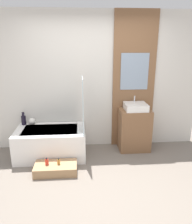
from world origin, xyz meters
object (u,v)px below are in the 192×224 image
object	(u,v)px
vase_round_light	(32,121)
bottle_soap_secondary	(59,162)
sink	(136,107)
wooden_step_bench	(56,168)
bottle_soap_primary	(47,162)
vase_tall_dark	(24,120)
bathtub	(51,142)

from	to	relation	value
vase_round_light	bottle_soap_secondary	world-z (taller)	vase_round_light
sink	bottle_soap_secondary	xyz separation A→B (m)	(-1.41, -0.74, -0.68)
wooden_step_bench	sink	distance (m)	1.82
wooden_step_bench	bottle_soap_primary	size ratio (longest dim) A/B	5.62
vase_tall_dark	bottle_soap_primary	xyz separation A→B (m)	(0.53, -0.88, -0.42)
wooden_step_bench	bottle_soap_secondary	xyz separation A→B (m)	(0.05, 0.00, 0.12)
wooden_step_bench	vase_round_light	xyz separation A→B (m)	(-0.50, 0.85, 0.52)
wooden_step_bench	bottle_soap_secondary	world-z (taller)	bottle_soap_secondary
sink	bottle_soap_primary	bearing A→B (deg)	-155.17
bathtub	wooden_step_bench	size ratio (longest dim) A/B	1.84
sink	vase_tall_dark	distance (m)	2.14
vase_round_light	sink	bearing A→B (deg)	-3.35
vase_tall_dark	vase_round_light	size ratio (longest dim) A/B	1.82
bottle_soap_secondary	vase_round_light	bearing A→B (deg)	123.03
sink	bottle_soap_primary	world-z (taller)	sink
sink	vase_round_light	size ratio (longest dim) A/B	3.05
bottle_soap_primary	sink	bearing A→B (deg)	24.83
bottle_soap_primary	bottle_soap_secondary	world-z (taller)	bottle_soap_primary
vase_tall_dark	bottle_soap_primary	size ratio (longest dim) A/B	2.03
vase_round_light	bottle_soap_secondary	distance (m)	1.09
vase_tall_dark	vase_round_light	bearing A→B (deg)	-8.69
wooden_step_bench	vase_tall_dark	size ratio (longest dim) A/B	2.77
sink	vase_round_light	distance (m)	1.98
bottle_soap_primary	bottle_soap_secondary	distance (m)	0.19
sink	bottle_soap_primary	xyz separation A→B (m)	(-1.59, -0.74, -0.67)
wooden_step_bench	vase_tall_dark	xyz separation A→B (m)	(-0.66, 0.88, 0.55)
vase_tall_dark	bathtub	bearing A→B (deg)	-28.58
sink	bottle_soap_primary	size ratio (longest dim) A/B	3.40
vase_tall_dark	bottle_soap_secondary	distance (m)	1.21
vase_tall_dark	vase_round_light	world-z (taller)	vase_tall_dark
bottle_soap_primary	wooden_step_bench	bearing A→B (deg)	0.00
sink	vase_tall_dark	size ratio (longest dim) A/B	1.68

